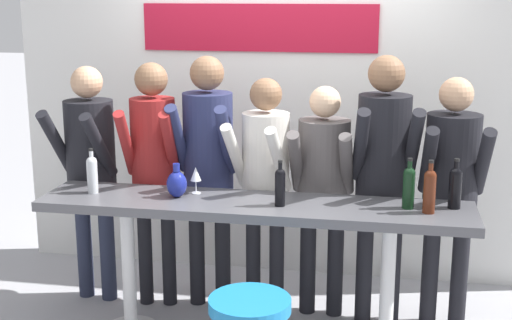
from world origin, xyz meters
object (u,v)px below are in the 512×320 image
(person_left, at_px, (153,156))
(person_center_left, at_px, (208,154))
(wine_bottle_1, at_px, (430,189))
(wine_bottle_4, at_px, (92,173))
(wine_bottle_2, at_px, (409,186))
(wine_glass_0, at_px, (196,175))
(person_far_left, at_px, (90,158))
(person_center_right, at_px, (323,177))
(wine_bottle_0, at_px, (455,185))
(person_far_right, at_px, (451,176))
(wine_bottle_3, at_px, (280,185))
(person_center, at_px, (265,170))
(tasting_table, at_px, (254,224))
(person_right, at_px, (383,160))
(decorative_vase, at_px, (177,184))

(person_left, relative_size, person_center_left, 0.97)
(wine_bottle_1, height_order, wine_bottle_4, wine_bottle_1)
(wine_bottle_2, bearing_deg, wine_glass_0, 176.77)
(person_far_left, xyz_separation_m, wine_bottle_2, (2.22, -0.42, 0.02))
(person_left, bearing_deg, person_center_right, -3.65)
(person_far_left, height_order, person_center_right, person_far_left)
(person_center_right, distance_m, wine_bottle_2, 0.73)
(person_far_left, distance_m, wine_bottle_0, 2.53)
(person_center_right, xyz_separation_m, person_far_right, (0.84, -0.02, 0.05))
(person_center_right, height_order, wine_glass_0, person_center_right)
(wine_glass_0, bearing_deg, wine_bottle_2, -3.23)
(wine_bottle_1, height_order, wine_bottle_3, wine_bottle_1)
(wine_glass_0, bearing_deg, person_far_left, 158.51)
(person_far_right, xyz_separation_m, wine_bottle_3, (-1.05, -0.54, 0.03))
(person_left, distance_m, person_center, 0.80)
(person_far_right, bearing_deg, tasting_table, -161.38)
(person_left, xyz_separation_m, wine_glass_0, (0.40, -0.33, -0.03))
(wine_glass_0, bearing_deg, person_center_right, 25.82)
(person_left, xyz_separation_m, person_right, (1.58, 0.00, 0.04))
(person_center_left, relative_size, person_center_right, 1.11)
(tasting_table, distance_m, person_center_left, 0.73)
(person_right, bearing_deg, person_center, 174.39)
(person_far_left, distance_m, wine_glass_0, 0.94)
(person_far_left, distance_m, wine_bottle_3, 1.54)
(person_left, bearing_deg, decorative_vase, -61.64)
(wine_bottle_0, relative_size, wine_glass_0, 1.75)
(wine_bottle_0, xyz_separation_m, wine_bottle_3, (-1.05, -0.15, -0.01))
(wine_glass_0, bearing_deg, person_far_right, 12.65)
(wine_bottle_4, bearing_deg, person_right, 13.41)
(wine_bottle_2, height_order, decorative_vase, wine_bottle_2)
(wine_glass_0, bearing_deg, wine_bottle_1, -5.72)
(person_left, relative_size, person_center_right, 1.09)
(person_center_right, relative_size, wine_bottle_0, 5.26)
(wine_glass_0, bearing_deg, wine_bottle_0, -0.74)
(person_center_left, relative_size, wine_bottle_1, 5.62)
(person_far_left, xyz_separation_m, wine_bottle_4, (0.21, -0.46, 0.01))
(person_right, distance_m, wine_bottle_3, 0.79)
(tasting_table, relative_size, wine_bottle_0, 8.81)
(person_far_right, bearing_deg, wine_bottle_2, -125.53)
(wine_bottle_0, relative_size, wine_bottle_1, 0.96)
(person_right, distance_m, person_far_right, 0.46)
(person_far_right, xyz_separation_m, wine_bottle_4, (-2.30, -0.48, 0.03))
(person_right, bearing_deg, wine_bottle_4, -173.75)
(person_left, bearing_deg, person_far_right, -5.23)
(person_center_left, height_order, person_right, person_right)
(person_far_right, xyz_separation_m, wine_bottle_1, (-0.17, -0.51, 0.04))
(wine_bottle_3, relative_size, decorative_vase, 1.31)
(person_far_right, bearing_deg, person_left, 178.26)
(person_center, bearing_deg, person_left, -169.99)
(person_left, distance_m, decorative_vase, 0.53)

